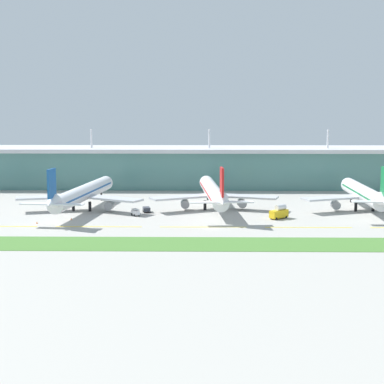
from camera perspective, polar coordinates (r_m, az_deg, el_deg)
The scene contains 14 objects.
ground_plane at distance 194.87m, azimuth 1.95°, elevation -3.41°, with size 600.00×600.00×0.00m, color #A8A59E.
terminal_building at distance 294.40m, azimuth 1.61°, elevation 2.39°, with size 288.00×34.00×28.27m.
airliner_near_middle at distance 230.57m, azimuth -10.26°, elevation -0.13°, with size 48.46×72.30×18.90m.
airliner_center at distance 229.66m, azimuth 2.00°, elevation -0.04°, with size 48.66×69.34×18.90m.
airliner_far_middle at distance 235.27m, azimuth 15.88°, elevation -0.15°, with size 48.80×60.46×18.90m.
taxiway_stripe_mid_west at distance 199.14m, azimuth -8.78°, elevation -3.25°, with size 28.00×0.70×0.04m, color yellow.
taxiway_stripe_centre at distance 196.30m, azimuth 1.06°, elevation -3.32°, with size 28.00×0.70×0.04m, color yellow.
taxiway_stripe_mid_east at distance 199.31m, azimuth 10.90°, elevation -3.29°, with size 28.00×0.70×0.04m, color yellow.
grass_verge at distance 172.16m, azimuth 2.08°, elevation -4.92°, with size 300.00×18.00×0.10m, color #477A33.
baggage_cart at distance 217.25m, azimuth -5.34°, elevation -1.92°, with size 3.46×4.01×2.48m.
pushback_tug at distance 224.40m, azimuth -4.30°, elevation -1.63°, with size 3.28×4.80×1.85m.
fuel_truck at distance 212.86m, azimuth 8.21°, elevation -1.90°, with size 7.17×6.64×4.95m.
safety_cone_left_wingtip at distance 208.53m, azimuth -14.39°, elevation -2.81°, with size 0.56×0.56×0.70m, color orange.
safety_cone_nose_front at distance 213.20m, azimuth -11.29°, elevation -2.48°, with size 0.56×0.56×0.70m, color orange.
Camera 1 is at (-3.51, -191.02, 38.41)m, focal length 56.68 mm.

